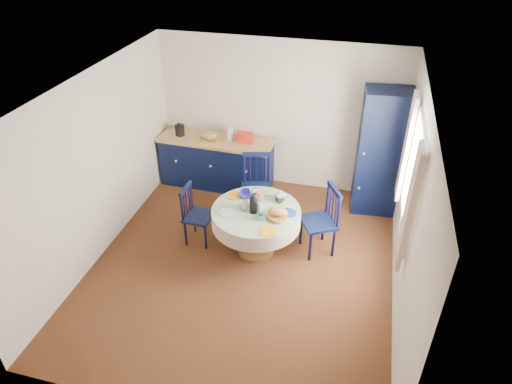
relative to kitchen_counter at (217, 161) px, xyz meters
The scene contains 17 objects.
floor 2.19m from the kitchen_counter, 62.21° to the right, with size 4.50×4.50×0.00m, color black.
ceiling 2.97m from the kitchen_counter, 62.21° to the right, with size 4.50×4.50×0.00m, color white.
wall_back 1.33m from the kitchen_counter, 19.25° to the left, with size 4.00×0.02×2.50m, color beige.
wall_left 2.29m from the kitchen_counter, 117.72° to the right, with size 0.02×4.50×2.50m, color beige.
wall_right 3.64m from the kitchen_counter, 32.34° to the right, with size 0.02×4.50×2.50m, color beige.
window 3.53m from the kitchen_counter, 28.44° to the right, with size 0.10×1.74×1.45m.
kitchen_counter is the anchor object (origin of this frame).
pantry_cabinet 2.72m from the kitchen_counter, ahead, with size 0.74×0.56×2.00m.
dining_table 1.96m from the kitchen_counter, 54.97° to the right, with size 1.21×1.21×1.01m.
chair_left 1.56m from the kitchen_counter, 82.17° to the right, with size 0.40×0.41×0.89m.
chair_far 1.15m from the kitchen_counter, 39.24° to the right, with size 0.56×0.54×1.03m.
chair_right 2.37m from the kitchen_counter, 33.73° to the right, with size 0.60×0.61×1.02m.
mug_a 1.89m from the kitchen_counter, 59.40° to the right, with size 0.13×0.13×0.10m, color silver.
mug_b 2.19m from the kitchen_counter, 55.99° to the right, with size 0.09×0.09×0.09m, color #296860.
mug_c 1.95m from the kitchen_counter, 44.08° to the right, with size 0.13×0.13×0.10m, color black.
mug_d 1.61m from the kitchen_counter, 51.96° to the right, with size 0.11×0.11×0.10m, color silver.
cobalt_bowl 1.62m from the kitchen_counter, 54.96° to the right, with size 0.25×0.25×0.06m, color navy.
Camera 1 is at (1.35, -4.52, 4.28)m, focal length 32.00 mm.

